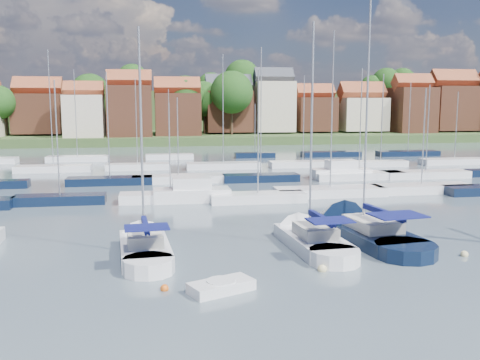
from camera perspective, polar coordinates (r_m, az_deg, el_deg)
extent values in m
plane|color=#3E4B55|center=(69.81, -2.03, 0.82)|extent=(260.00, 260.00, 0.00)
cube|color=white|center=(32.60, -10.12, -7.55)|extent=(3.28, 6.93, 1.20)
cone|color=white|center=(36.67, -10.51, -5.77)|extent=(3.04, 3.47, 2.81)
cylinder|color=white|center=(29.37, -9.73, -9.32)|extent=(3.00, 3.00, 1.20)
cube|color=beige|center=(31.90, -10.11, -6.13)|extent=(2.16, 2.94, 0.70)
cylinder|color=#B2B2B7|center=(31.91, -10.48, 4.61)|extent=(0.14, 0.14, 12.50)
cylinder|color=#B2B2B7|center=(30.79, -10.05, -5.03)|extent=(0.36, 3.75, 0.10)
cube|color=#101451|center=(30.75, -10.06, -4.75)|extent=(0.55, 3.58, 0.35)
cube|color=#101451|center=(29.53, -9.92, -4.99)|extent=(2.50, 1.85, 0.08)
cube|color=white|center=(34.16, 7.69, -6.75)|extent=(3.40, 7.23, 1.20)
cone|color=white|center=(38.18, 5.34, -5.10)|extent=(3.16, 3.61, 2.94)
cylinder|color=white|center=(31.02, 10.03, -8.36)|extent=(3.13, 3.13, 1.20)
cube|color=beige|center=(33.49, 8.02, -5.39)|extent=(2.25, 3.07, 0.70)
cylinder|color=#B2B2B7|center=(33.50, 7.63, 5.32)|extent=(0.14, 0.14, 13.06)
cylinder|color=#B2B2B7|center=(32.41, 8.68, -4.32)|extent=(0.36, 3.92, 0.10)
cube|color=#101451|center=(32.38, 8.69, -4.06)|extent=(0.54, 3.73, 0.35)
cube|color=#101451|center=(31.20, 9.56, -4.27)|extent=(2.61, 1.92, 0.08)
cube|color=black|center=(36.85, 13.42, -5.79)|extent=(4.74, 9.23, 1.20)
cone|color=black|center=(41.59, 9.64, -4.07)|extent=(4.18, 4.72, 3.68)
cylinder|color=black|center=(33.22, 17.23, -7.49)|extent=(4.11, 4.11, 1.20)
cube|color=beige|center=(36.11, 13.96, -4.55)|extent=(3.01, 3.97, 0.70)
cylinder|color=#B2B2B7|center=(36.30, 13.42, 8.31)|extent=(0.14, 0.14, 16.75)
cylinder|color=#B2B2B7|center=(34.91, 15.02, -3.60)|extent=(0.70, 4.89, 0.10)
cube|color=#101451|center=(34.88, 15.03, -3.36)|extent=(0.87, 4.67, 0.35)
cube|color=#101451|center=(33.53, 16.46, -3.62)|extent=(3.38, 2.58, 0.08)
cube|color=white|center=(26.32, -2.02, -11.37)|extent=(3.45, 2.57, 0.61)
cylinder|color=white|center=(26.26, -2.02, -11.02)|extent=(1.45, 1.45, 0.39)
sphere|color=#D85914|center=(26.80, -8.06, -11.58)|extent=(0.41, 0.41, 0.41)
sphere|color=#D85914|center=(29.15, -8.39, -9.93)|extent=(0.42, 0.42, 0.42)
sphere|color=beige|center=(29.73, 8.75, -9.58)|extent=(0.51, 0.51, 0.51)
sphere|color=#D85914|center=(39.41, 13.36, -5.25)|extent=(0.41, 0.41, 0.41)
sphere|color=beige|center=(34.77, 22.81, -7.50)|extent=(0.46, 0.46, 0.46)
sphere|color=beige|center=(33.11, 11.86, -7.79)|extent=(0.51, 0.51, 0.51)
cube|color=black|center=(50.64, -18.64, -2.06)|extent=(8.01, 2.24, 1.00)
cylinder|color=#B2B2B7|center=(49.98, -18.94, 4.24)|extent=(0.12, 0.12, 10.16)
cube|color=white|center=(49.65, -7.42, -1.89)|extent=(9.22, 2.58, 1.00)
cylinder|color=#B2B2B7|center=(49.05, -7.52, 3.39)|extent=(0.12, 0.12, 8.18)
cube|color=white|center=(48.98, 1.92, -1.97)|extent=(8.78, 2.46, 1.00)
cylinder|color=#B2B2B7|center=(48.27, 1.96, 5.09)|extent=(0.12, 0.12, 11.06)
cube|color=white|center=(52.91, 9.58, -1.31)|extent=(10.79, 3.02, 1.00)
cylinder|color=#B2B2B7|center=(52.19, 9.79, 7.31)|extent=(0.12, 0.12, 14.87)
cube|color=white|center=(57.12, 18.76, -0.93)|extent=(10.13, 2.84, 1.00)
cylinder|color=#B2B2B7|center=(56.56, 19.01, 4.37)|extent=(0.12, 0.12, 9.59)
cube|color=white|center=(49.53, -5.16, -1.71)|extent=(7.00, 2.60, 1.40)
cube|color=white|center=(49.35, -5.17, -0.45)|extent=(3.50, 2.20, 1.30)
cube|color=black|center=(61.10, -13.71, -0.15)|extent=(9.30, 2.60, 1.00)
cylinder|color=#B2B2B7|center=(60.52, -13.91, 5.70)|extent=(0.12, 0.12, 11.48)
cube|color=white|center=(61.35, -6.58, 0.07)|extent=(10.40, 2.91, 1.00)
cylinder|color=#B2B2B7|center=(60.85, -6.65, 4.63)|extent=(0.12, 0.12, 8.77)
cube|color=black|center=(61.80, 2.21, 0.18)|extent=(8.80, 2.46, 1.00)
cylinder|color=#B2B2B7|center=(61.19, 2.25, 7.30)|extent=(0.12, 0.12, 14.33)
cube|color=white|center=(65.12, 12.56, 0.40)|extent=(10.73, 3.00, 1.00)
cylinder|color=#B2B2B7|center=(64.57, 12.75, 6.18)|extent=(0.12, 0.12, 12.14)
cube|color=white|center=(68.54, 19.17, 0.52)|extent=(10.48, 2.93, 1.00)
cylinder|color=#B2B2B7|center=(68.05, 19.40, 5.23)|extent=(0.12, 0.12, 10.28)
cube|color=white|center=(65.19, 10.71, 0.60)|extent=(7.00, 2.60, 1.40)
cube|color=white|center=(65.05, 10.74, 1.56)|extent=(3.50, 2.20, 1.30)
cube|color=white|center=(74.50, -19.27, 1.11)|extent=(9.71, 2.72, 1.00)
cylinder|color=#B2B2B7|center=(73.99, -19.56, 7.22)|extent=(0.12, 0.12, 14.88)
cube|color=white|center=(73.70, -10.87, 1.35)|extent=(8.49, 2.38, 1.00)
cylinder|color=#B2B2B7|center=(73.23, -11.00, 6.14)|extent=(0.12, 0.12, 11.31)
cube|color=white|center=(73.58, -1.80, 1.49)|extent=(10.16, 2.85, 1.00)
cylinder|color=#B2B2B7|center=(73.07, -1.82, 7.57)|extent=(0.12, 0.12, 14.59)
cube|color=white|center=(76.03, 6.73, 1.65)|extent=(9.53, 2.67, 1.00)
cylinder|color=#B2B2B7|center=(75.56, 6.81, 6.52)|extent=(0.12, 0.12, 11.91)
cube|color=white|center=(78.50, 14.74, 1.64)|extent=(7.62, 2.13, 1.00)
cylinder|color=#B2B2B7|center=(78.05, 14.92, 6.44)|extent=(0.12, 0.12, 12.13)
cube|color=white|center=(85.07, 21.89, 1.81)|extent=(10.17, 2.85, 1.00)
cylinder|color=#B2B2B7|center=(84.68, 22.09, 5.42)|extent=(0.12, 0.12, 9.73)
cube|color=white|center=(86.41, -16.94, 2.14)|extent=(9.24, 2.59, 1.00)
cylinder|color=#B2B2B7|center=(85.98, -17.14, 6.84)|extent=(0.12, 0.12, 13.17)
cube|color=white|center=(86.44, -7.51, 2.44)|extent=(7.57, 2.12, 1.00)
cylinder|color=#B2B2B7|center=(86.05, -7.58, 6.16)|extent=(0.12, 0.12, 10.24)
cube|color=black|center=(88.16, 1.60, 2.62)|extent=(6.58, 1.84, 1.00)
cylinder|color=#B2B2B7|center=(87.83, 1.61, 5.54)|extent=(0.12, 0.12, 8.01)
cube|color=black|center=(91.48, 9.67, 2.71)|extent=(9.92, 2.78, 1.00)
cylinder|color=#B2B2B7|center=(91.10, 9.76, 6.44)|extent=(0.12, 0.12, 10.92)
cube|color=black|center=(95.73, 17.46, 2.69)|extent=(10.55, 2.95, 1.00)
cylinder|color=#B2B2B7|center=(95.36, 17.62, 6.43)|extent=(0.12, 0.12, 11.51)
cube|color=#344D26|center=(146.18, -5.92, 4.82)|extent=(200.00, 70.00, 3.00)
cube|color=#344D26|center=(170.93, -6.46, 6.88)|extent=(200.00, 60.00, 14.00)
cube|color=brown|center=(128.87, -20.63, 6.66)|extent=(10.37, 9.97, 8.73)
cube|color=brown|center=(128.89, -20.75, 9.16)|extent=(10.57, 5.13, 5.13)
cube|color=beige|center=(118.51, -16.23, 6.53)|extent=(8.09, 8.80, 8.96)
cube|color=brown|center=(118.50, -16.33, 9.17)|extent=(8.25, 4.00, 4.00)
cube|color=brown|center=(118.69, -11.65, 7.17)|extent=(9.36, 10.17, 10.97)
cube|color=brown|center=(118.76, -11.75, 10.37)|extent=(9.54, 4.63, 4.63)
cube|color=brown|center=(120.47, -6.67, 6.93)|extent=(9.90, 8.56, 9.42)
cube|color=brown|center=(120.48, -6.72, 9.75)|extent=(10.10, 4.90, 4.90)
cube|color=brown|center=(126.59, -1.25, 7.34)|extent=(10.59, 8.93, 9.49)
cube|color=#383A42|center=(126.63, -1.26, 10.07)|extent=(10.80, 5.24, 5.24)
cube|color=beige|center=(127.68, 3.57, 7.81)|extent=(9.01, 8.61, 11.65)
cube|color=#383A42|center=(127.81, 3.60, 10.92)|extent=(9.19, 4.46, 4.46)
cube|color=brown|center=(131.60, 7.92, 6.97)|extent=(9.10, 9.34, 8.00)
cube|color=brown|center=(131.58, 7.97, 9.20)|extent=(9.28, 4.50, 4.50)
cube|color=beige|center=(135.18, 12.78, 6.85)|extent=(10.86, 9.59, 7.88)
cube|color=brown|center=(135.17, 12.85, 9.09)|extent=(11.07, 5.37, 5.37)
cube|color=brown|center=(137.64, 17.81, 7.08)|extent=(9.18, 9.96, 10.97)
cube|color=brown|center=(137.70, 17.93, 9.83)|extent=(9.36, 4.54, 4.54)
cube|color=brown|center=(144.30, 21.65, 7.13)|extent=(11.39, 9.67, 10.76)
cube|color=brown|center=(144.39, 21.80, 9.82)|extent=(11.62, 5.64, 5.64)
cylinder|color=#382619|center=(158.39, 15.23, 7.81)|extent=(0.50, 0.50, 4.47)
sphere|color=#274B17|center=(158.48, 15.32, 10.00)|extent=(8.18, 8.18, 8.18)
cylinder|color=#382619|center=(125.29, -3.76, 5.88)|extent=(0.50, 0.50, 4.46)
sphere|color=#274B17|center=(125.19, -3.79, 8.65)|extent=(8.15, 8.15, 8.15)
cylinder|color=#382619|center=(144.35, 0.21, 8.10)|extent=(0.50, 0.50, 5.15)
sphere|color=#274B17|center=(144.49, 0.21, 10.87)|extent=(9.41, 9.41, 9.41)
cylinder|color=#382619|center=(145.04, -11.35, 7.98)|extent=(0.50, 0.50, 4.56)
sphere|color=#274B17|center=(145.15, -11.42, 10.43)|extent=(8.34, 8.34, 8.34)
cylinder|color=#382619|center=(134.76, -15.60, 5.91)|extent=(0.50, 0.50, 5.15)
sphere|color=#274B17|center=(134.68, -15.71, 8.89)|extent=(9.42, 9.42, 9.42)
cylinder|color=#382619|center=(139.22, -21.92, 6.75)|extent=(0.50, 0.50, 3.42)
sphere|color=#274B17|center=(139.22, -22.02, 8.66)|extent=(6.26, 6.26, 6.26)
cylinder|color=#382619|center=(135.37, 0.23, 5.93)|extent=(0.50, 0.50, 3.77)
sphere|color=#274B17|center=(135.26, 0.24, 8.10)|extent=(6.89, 6.89, 6.89)
cylinder|color=#382619|center=(121.02, -0.88, 5.99)|extent=(0.50, 0.50, 5.21)
sphere|color=#274B17|center=(120.94, -0.89, 9.35)|extent=(9.53, 9.53, 9.53)
cylinder|color=#382619|center=(148.37, 19.21, 5.53)|extent=(0.50, 0.50, 2.97)
sphere|color=#274B17|center=(148.27, 19.28, 7.09)|extent=(5.44, 5.44, 5.44)
cylinder|color=#382619|center=(122.75, -5.81, 5.90)|extent=(0.50, 0.50, 4.84)
sphere|color=#274B17|center=(122.65, -5.86, 8.97)|extent=(8.85, 8.85, 8.85)
cylinder|color=#382619|center=(156.93, 13.82, 7.73)|extent=(0.50, 0.50, 3.72)
sphere|color=#274B17|center=(156.98, 13.89, 9.57)|extent=(6.80, 6.80, 6.80)
cylinder|color=#382619|center=(138.05, 17.81, 5.64)|extent=(0.50, 0.50, 4.05)
sphere|color=#274B17|center=(137.95, 17.92, 7.92)|extent=(7.40, 7.40, 7.40)
cylinder|color=#382619|center=(142.81, -3.11, 7.82)|extent=(0.50, 0.50, 3.93)
sphere|color=#274B17|center=(142.86, -3.13, 9.96)|extent=(7.19, 7.19, 7.19)
cylinder|color=#382619|center=(134.85, 7.69, 5.86)|extent=(0.50, 0.50, 3.82)
sphere|color=#274B17|center=(134.74, 7.74, 8.07)|extent=(6.99, 6.99, 6.99)
cylinder|color=#382619|center=(122.21, -13.47, 5.39)|extent=(0.50, 0.50, 3.48)
sphere|color=#274B17|center=(122.08, -13.55, 7.60)|extent=(6.37, 6.37, 6.37)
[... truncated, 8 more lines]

